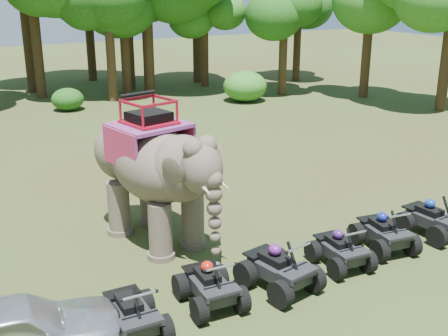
{
  "coord_description": "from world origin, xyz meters",
  "views": [
    {
      "loc": [
        -7.38,
        -11.61,
        6.82
      ],
      "look_at": [
        0.0,
        1.2,
        1.9
      ],
      "focal_mm": 45.0,
      "sensor_mm": 36.0,
      "label": 1
    }
  ],
  "objects_px": {
    "elephant": "(153,171)",
    "atv_4": "(385,228)",
    "parked_car": "(14,333)",
    "atv_2": "(279,263)",
    "atv_1": "(210,280)",
    "atv_5": "(434,214)",
    "atv_0": "(131,308)",
    "atv_3": "(341,245)"
  },
  "relations": [
    {
      "from": "atv_1",
      "to": "atv_2",
      "type": "distance_m",
      "value": 1.73
    },
    {
      "from": "atv_0",
      "to": "atv_1",
      "type": "xyz_separation_m",
      "value": [
        1.9,
        0.2,
        -0.0
      ]
    },
    {
      "from": "elephant",
      "to": "atv_4",
      "type": "relative_size",
      "value": 2.88
    },
    {
      "from": "atv_0",
      "to": "atv_4",
      "type": "xyz_separation_m",
      "value": [
        7.22,
        0.27,
        0.0
      ]
    },
    {
      "from": "atv_1",
      "to": "atv_4",
      "type": "bearing_deg",
      "value": 5.09
    },
    {
      "from": "atv_2",
      "to": "parked_car",
      "type": "bearing_deg",
      "value": 168.43
    },
    {
      "from": "parked_car",
      "to": "atv_2",
      "type": "distance_m",
      "value": 5.82
    },
    {
      "from": "parked_car",
      "to": "atv_4",
      "type": "xyz_separation_m",
      "value": [
        9.42,
        0.08,
        -0.07
      ]
    },
    {
      "from": "elephant",
      "to": "atv_5",
      "type": "xyz_separation_m",
      "value": [
        6.87,
        -3.64,
        -1.37
      ]
    },
    {
      "from": "atv_2",
      "to": "atv_5",
      "type": "height_order",
      "value": "atv_2"
    },
    {
      "from": "atv_2",
      "to": "atv_4",
      "type": "height_order",
      "value": "atv_2"
    },
    {
      "from": "elephant",
      "to": "atv_1",
      "type": "height_order",
      "value": "elephant"
    },
    {
      "from": "elephant",
      "to": "atv_4",
      "type": "height_order",
      "value": "elephant"
    },
    {
      "from": "atv_3",
      "to": "parked_car",
      "type": "bearing_deg",
      "value": -175.35
    },
    {
      "from": "elephant",
      "to": "parked_car",
      "type": "height_order",
      "value": "elephant"
    },
    {
      "from": "atv_1",
      "to": "atv_3",
      "type": "distance_m",
      "value": 3.67
    },
    {
      "from": "parked_car",
      "to": "atv_2",
      "type": "xyz_separation_m",
      "value": [
        5.82,
        -0.19,
        -0.02
      ]
    },
    {
      "from": "elephant",
      "to": "atv_0",
      "type": "relative_size",
      "value": 2.88
    },
    {
      "from": "atv_1",
      "to": "atv_4",
      "type": "height_order",
      "value": "atv_4"
    },
    {
      "from": "atv_2",
      "to": "atv_4",
      "type": "xyz_separation_m",
      "value": [
        3.6,
        0.27,
        -0.05
      ]
    },
    {
      "from": "elephant",
      "to": "atv_5",
      "type": "bearing_deg",
      "value": -39.38
    },
    {
      "from": "atv_1",
      "to": "atv_2",
      "type": "bearing_deg",
      "value": -2.14
    },
    {
      "from": "elephant",
      "to": "atv_2",
      "type": "relative_size",
      "value": 2.67
    },
    {
      "from": "atv_0",
      "to": "atv_3",
      "type": "xyz_separation_m",
      "value": [
        5.57,
        0.12,
        -0.04
      ]
    },
    {
      "from": "elephant",
      "to": "parked_car",
      "type": "relative_size",
      "value": 1.19
    },
    {
      "from": "atv_1",
      "to": "atv_4",
      "type": "distance_m",
      "value": 5.32
    },
    {
      "from": "atv_3",
      "to": "atv_5",
      "type": "relative_size",
      "value": 0.91
    },
    {
      "from": "parked_car",
      "to": "atv_2",
      "type": "bearing_deg",
      "value": -85.01
    },
    {
      "from": "parked_car",
      "to": "atv_5",
      "type": "xyz_separation_m",
      "value": [
        11.26,
        0.04,
        -0.04
      ]
    },
    {
      "from": "elephant",
      "to": "atv_5",
      "type": "distance_m",
      "value": 7.9
    },
    {
      "from": "atv_2",
      "to": "atv_4",
      "type": "relative_size",
      "value": 1.08
    },
    {
      "from": "atv_0",
      "to": "atv_4",
      "type": "relative_size",
      "value": 1.0
    },
    {
      "from": "parked_car",
      "to": "atv_3",
      "type": "relative_size",
      "value": 2.56
    },
    {
      "from": "elephant",
      "to": "parked_car",
      "type": "distance_m",
      "value": 5.88
    },
    {
      "from": "parked_car",
      "to": "atv_5",
      "type": "distance_m",
      "value": 11.26
    },
    {
      "from": "atv_3",
      "to": "atv_4",
      "type": "height_order",
      "value": "atv_4"
    },
    {
      "from": "elephant",
      "to": "atv_1",
      "type": "distance_m",
      "value": 3.95
    },
    {
      "from": "atv_4",
      "to": "atv_2",
      "type": "bearing_deg",
      "value": -166.25
    },
    {
      "from": "parked_car",
      "to": "atv_4",
      "type": "relative_size",
      "value": 2.41
    },
    {
      "from": "atv_3",
      "to": "atv_2",
      "type": "bearing_deg",
      "value": -171.32
    },
    {
      "from": "atv_0",
      "to": "atv_2",
      "type": "relative_size",
      "value": 0.93
    },
    {
      "from": "atv_4",
      "to": "elephant",
      "type": "bearing_deg",
      "value": 153.82
    }
  ]
}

